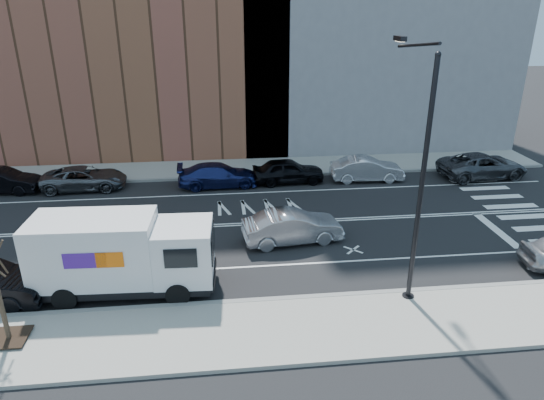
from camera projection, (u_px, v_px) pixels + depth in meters
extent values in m
plane|color=black|center=(220.00, 225.00, 24.46)|extent=(120.00, 120.00, 0.00)
cube|color=gray|center=(223.00, 334.00, 16.34)|extent=(44.00, 3.60, 0.15)
cube|color=gray|center=(218.00, 169.00, 32.53)|extent=(44.00, 3.60, 0.15)
cube|color=gray|center=(222.00, 303.00, 17.99)|extent=(44.00, 0.25, 0.17)
cube|color=gray|center=(219.00, 178.00, 30.87)|extent=(44.00, 0.25, 0.17)
cylinder|color=black|center=(421.00, 189.00, 16.66)|extent=(0.18, 0.18, 9.00)
cylinder|color=black|center=(408.00, 297.00, 18.33)|extent=(0.44, 0.44, 0.20)
sphere|color=black|center=(438.00, 55.00, 14.98)|extent=(0.20, 0.20, 0.20)
cylinder|color=black|center=(417.00, 45.00, 16.48)|extent=(0.11, 3.49, 0.48)
cube|color=black|center=(400.00, 38.00, 18.01)|extent=(0.25, 0.80, 0.18)
cube|color=#FFF2CC|center=(400.00, 41.00, 18.05)|extent=(0.18, 0.55, 0.03)
cube|color=black|center=(9.00, 337.00, 15.93)|extent=(1.20, 1.20, 0.04)
cube|color=black|center=(125.00, 280.00, 18.75)|extent=(6.75, 2.52, 0.32)
cube|color=silver|center=(184.00, 251.00, 18.45)|extent=(2.24, 2.39, 2.15)
cube|color=black|center=(213.00, 242.00, 18.40)|extent=(0.15, 1.99, 1.02)
cube|color=black|center=(181.00, 259.00, 17.25)|extent=(1.18, 0.09, 0.75)
cube|color=black|center=(187.00, 230.00, 19.41)|extent=(1.18, 0.09, 0.75)
cube|color=black|center=(213.00, 274.00, 18.93)|extent=(0.25, 2.15, 0.38)
cube|color=silver|center=(94.00, 249.00, 18.16)|extent=(4.60, 2.54, 2.47)
cube|color=#47198C|center=(85.00, 261.00, 16.98)|extent=(1.50, 0.08, 0.59)
cube|color=orange|center=(110.00, 260.00, 17.04)|extent=(0.97, 0.06, 0.59)
cube|color=#47198C|center=(102.00, 231.00, 19.20)|extent=(1.50, 0.08, 0.59)
cube|color=orange|center=(124.00, 230.00, 19.26)|extent=(0.97, 0.06, 0.59)
cylinder|color=black|center=(178.00, 294.00, 17.91)|extent=(0.91, 0.34, 0.90)
cylinder|color=black|center=(184.00, 265.00, 19.89)|extent=(0.91, 0.34, 0.90)
cylinder|color=black|center=(65.00, 298.00, 17.64)|extent=(0.91, 0.34, 0.90)
cylinder|color=black|center=(82.00, 268.00, 19.63)|extent=(0.91, 0.34, 0.90)
imported|color=black|center=(2.00, 181.00, 28.46)|extent=(4.46, 1.95, 1.43)
imported|color=#4D4F55|center=(84.00, 178.00, 28.98)|extent=(4.97, 2.43, 1.36)
imported|color=navy|center=(218.00, 175.00, 29.42)|extent=(4.97, 2.20, 1.42)
imported|color=black|center=(288.00, 171.00, 30.00)|extent=(4.52, 2.00, 1.51)
imported|color=silver|center=(367.00, 169.00, 30.37)|extent=(4.58, 1.78, 1.49)
imported|color=#44464A|center=(483.00, 166.00, 30.92)|extent=(5.76, 3.00, 1.55)
imported|color=#A2A2A6|center=(293.00, 227.00, 22.52)|extent=(4.80, 2.18, 1.53)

